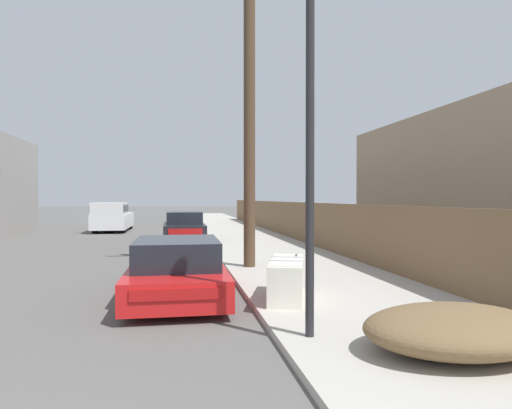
{
  "coord_description": "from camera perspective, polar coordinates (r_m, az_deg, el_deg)",
  "views": [
    {
      "loc": [
        1.86,
        -1.91,
        2.02
      ],
      "look_at": [
        3.84,
        9.47,
        1.85
      ],
      "focal_mm": 32.0,
      "sensor_mm": 36.0,
      "label": 1
    }
  ],
  "objects": [
    {
      "name": "street_lamp",
      "position": [
        6.34,
        6.77,
        9.83
      ],
      "size": [
        0.26,
        0.26,
        5.02
      ],
      "color": "#232326",
      "rests_on": "sidewalk_curb"
    },
    {
      "name": "utility_pole",
      "position": [
        12.89,
        -0.83,
        13.38
      ],
      "size": [
        1.8,
        0.32,
        9.2
      ],
      "color": "#4C3826",
      "rests_on": "sidewalk_curb"
    },
    {
      "name": "parked_sports_car_red",
      "position": [
        9.53,
        -9.84,
        -8.04
      ],
      "size": [
        1.89,
        4.61,
        1.2
      ],
      "rotation": [
        0.0,
        0.0,
        -0.01
      ],
      "color": "red",
      "rests_on": "ground"
    },
    {
      "name": "discarded_fridge",
      "position": [
        8.71,
        3.86,
        -9.26
      ],
      "size": [
        1.07,
        1.85,
        0.77
      ],
      "rotation": [
        0.0,
        0.0,
        -0.29
      ],
      "color": "silver",
      "rests_on": "sidewalk_curb"
    },
    {
      "name": "pickup_truck",
      "position": [
        28.84,
        -17.52,
        -1.48
      ],
      "size": [
        1.95,
        5.54,
        1.76
      ],
      "rotation": [
        0.0,
        0.0,
        3.14
      ],
      "color": "silver",
      "rests_on": "ground"
    },
    {
      "name": "brush_pile",
      "position": [
        6.28,
        23.59,
        -14.12
      ],
      "size": [
        2.29,
        1.73,
        0.57
      ],
      "color": "brown",
      "rests_on": "sidewalk_curb"
    },
    {
      "name": "sidewalk_curb",
      "position": [
        25.72,
        -2.15,
        -3.54
      ],
      "size": [
        4.2,
        63.0,
        0.12
      ],
      "primitive_type": "cube",
      "color": "#ADA89E",
      "rests_on": "ground"
    },
    {
      "name": "car_parked_mid",
      "position": [
        21.17,
        -8.98,
        -2.89
      ],
      "size": [
        1.86,
        4.05,
        1.39
      ],
      "rotation": [
        0.0,
        0.0,
        0.01
      ],
      "color": "black",
      "rests_on": "ground"
    },
    {
      "name": "wooden_fence",
      "position": [
        22.72,
        3.88,
        -1.81
      ],
      "size": [
        0.08,
        37.67,
        1.71
      ],
      "primitive_type": "cube",
      "color": "brown",
      "rests_on": "sidewalk_curb"
    }
  ]
}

